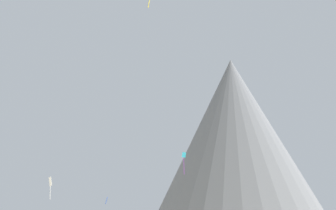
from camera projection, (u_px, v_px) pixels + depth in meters
The scene contains 4 objects.
rock_massif at pixel (240, 184), 119.77m from camera, with size 67.48×68.28×62.65m.
kite_white_mid at pixel (50, 183), 74.03m from camera, with size 0.84×0.95×3.67m.
kite_cyan_mid at pixel (184, 159), 70.58m from camera, with size 0.65×0.38×3.52m.
kite_blue_mid at pixel (106, 201), 84.10m from camera, with size 0.58×0.94×1.42m.
Camera 1 is at (6.98, -23.32, 4.67)m, focal length 48.67 mm.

